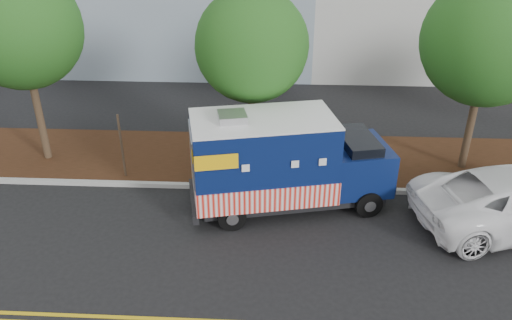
{
  "coord_description": "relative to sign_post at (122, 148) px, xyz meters",
  "views": [
    {
      "loc": [
        0.43,
        -12.73,
        8.55
      ],
      "look_at": [
        -0.27,
        0.6,
        1.52
      ],
      "focal_mm": 35.0,
      "sensor_mm": 36.0,
      "label": 1
    }
  ],
  "objects": [
    {
      "name": "tree_a",
      "position": [
        -3.22,
        1.21,
        3.6
      ],
      "size": [
        3.94,
        3.94,
        6.78
      ],
      "color": "#38281C",
      "rests_on": "ground"
    },
    {
      "name": "tree_c",
      "position": [
        11.67,
        1.28,
        3.41
      ],
      "size": [
        4.18,
        4.18,
        6.71
      ],
      "color": "#38281C",
      "rests_on": "ground"
    },
    {
      "name": "ground",
      "position": [
        4.79,
        -1.84,
        -1.2
      ],
      "size": [
        120.0,
        120.0,
        0.0
      ],
      "primitive_type": "plane",
      "color": "black",
      "rests_on": "ground"
    },
    {
      "name": "tree_b",
      "position": [
        4.27,
        1.03,
        3.2
      ],
      "size": [
        3.63,
        3.63,
        6.22
      ],
      "color": "#38281C",
      "rests_on": "ground"
    },
    {
      "name": "food_truck",
      "position": [
        5.26,
        -1.35,
        0.25
      ],
      "size": [
        6.4,
        3.47,
        3.21
      ],
      "rotation": [
        0.0,
        0.0,
        0.22
      ],
      "color": "black",
      "rests_on": "ground"
    },
    {
      "name": "mulch_strip",
      "position": [
        4.79,
        1.66,
        -1.12
      ],
      "size": [
        120.0,
        4.0,
        0.15
      ],
      "primitive_type": "cube",
      "color": "black",
      "rests_on": "ground"
    },
    {
      "name": "curb",
      "position": [
        4.79,
        -0.44,
        -1.12
      ],
      "size": [
        120.0,
        0.18,
        0.15
      ],
      "primitive_type": "cube",
      "color": "#9E9E99",
      "rests_on": "ground"
    },
    {
      "name": "sign_post",
      "position": [
        0.0,
        0.0,
        0.0
      ],
      "size": [
        0.06,
        0.06,
        2.4
      ],
      "primitive_type": "cube",
      "color": "#473828",
      "rests_on": "ground"
    }
  ]
}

